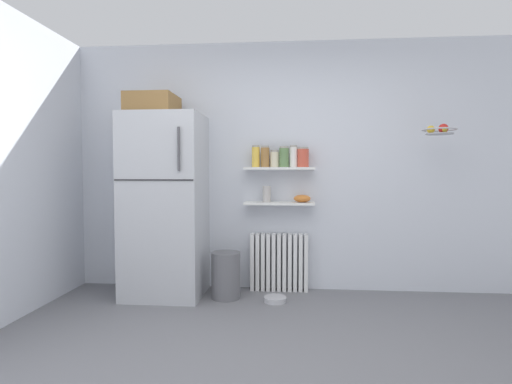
{
  "coord_description": "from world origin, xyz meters",
  "views": [
    {
      "loc": [
        0.09,
        -2.29,
        1.25
      ],
      "look_at": [
        -0.24,
        1.6,
        1.05
      ],
      "focal_mm": 28.45,
      "sensor_mm": 36.0,
      "label": 1
    }
  ],
  "objects_px": {
    "storage_jar_2": "(275,159)",
    "vase": "(267,194)",
    "storage_jar_1": "(265,157)",
    "storage_jar_4": "(294,156)",
    "hanging_fruit_basket": "(440,130)",
    "refrigerator": "(165,201)",
    "storage_jar_5": "(303,157)",
    "storage_jar_0": "(256,156)",
    "radiator": "(279,262)",
    "storage_jar_3": "(284,157)",
    "shelf_bowl": "(302,198)",
    "trash_bin": "(226,275)",
    "pet_food_bowl": "(275,299)"
  },
  "relations": [
    {
      "from": "shelf_bowl",
      "to": "trash_bin",
      "type": "xyz_separation_m",
      "value": [
        -0.75,
        -0.28,
        -0.74
      ]
    },
    {
      "from": "storage_jar_4",
      "to": "pet_food_bowl",
      "type": "relative_size",
      "value": 1.04
    },
    {
      "from": "refrigerator",
      "to": "storage_jar_4",
      "type": "bearing_deg",
      "value": 9.94
    },
    {
      "from": "refrigerator",
      "to": "radiator",
      "type": "relative_size",
      "value": 3.36
    },
    {
      "from": "storage_jar_1",
      "to": "shelf_bowl",
      "type": "xyz_separation_m",
      "value": [
        0.38,
        0.0,
        -0.43
      ]
    },
    {
      "from": "storage_jar_5",
      "to": "shelf_bowl",
      "type": "bearing_deg",
      "value": 180.0
    },
    {
      "from": "storage_jar_1",
      "to": "refrigerator",
      "type": "bearing_deg",
      "value": -167.23
    },
    {
      "from": "shelf_bowl",
      "to": "storage_jar_0",
      "type": "bearing_deg",
      "value": 180.0
    },
    {
      "from": "storage_jar_4",
      "to": "trash_bin",
      "type": "relative_size",
      "value": 0.49
    },
    {
      "from": "shelf_bowl",
      "to": "pet_food_bowl",
      "type": "relative_size",
      "value": 0.81
    },
    {
      "from": "trash_bin",
      "to": "hanging_fruit_basket",
      "type": "relative_size",
      "value": 1.47
    },
    {
      "from": "storage_jar_2",
      "to": "hanging_fruit_basket",
      "type": "xyz_separation_m",
      "value": [
        1.55,
        -0.25,
        0.25
      ]
    },
    {
      "from": "storage_jar_5",
      "to": "storage_jar_0",
      "type": "bearing_deg",
      "value": 180.0
    },
    {
      "from": "storage_jar_2",
      "to": "vase",
      "type": "distance_m",
      "value": 0.37
    },
    {
      "from": "radiator",
      "to": "storage_jar_0",
      "type": "height_order",
      "value": "storage_jar_0"
    },
    {
      "from": "storage_jar_0",
      "to": "storage_jar_5",
      "type": "xyz_separation_m",
      "value": [
        0.49,
        -0.0,
        -0.01
      ]
    },
    {
      "from": "storage_jar_5",
      "to": "vase",
      "type": "height_order",
      "value": "storage_jar_5"
    },
    {
      "from": "hanging_fruit_basket",
      "to": "vase",
      "type": "bearing_deg",
      "value": 171.34
    },
    {
      "from": "storage_jar_2",
      "to": "storage_jar_1",
      "type": "bearing_deg",
      "value": 180.0
    },
    {
      "from": "storage_jar_3",
      "to": "trash_bin",
      "type": "height_order",
      "value": "storage_jar_3"
    },
    {
      "from": "storage_jar_0",
      "to": "storage_jar_2",
      "type": "relative_size",
      "value": 1.29
    },
    {
      "from": "storage_jar_4",
      "to": "hanging_fruit_basket",
      "type": "distance_m",
      "value": 1.4
    },
    {
      "from": "storage_jar_2",
      "to": "refrigerator",
      "type": "bearing_deg",
      "value": -168.33
    },
    {
      "from": "storage_jar_0",
      "to": "shelf_bowl",
      "type": "xyz_separation_m",
      "value": [
        0.48,
        0.0,
        -0.43
      ]
    },
    {
      "from": "refrigerator",
      "to": "storage_jar_5",
      "type": "height_order",
      "value": "refrigerator"
    },
    {
      "from": "radiator",
      "to": "storage_jar_2",
      "type": "height_order",
      "value": "storage_jar_2"
    },
    {
      "from": "storage_jar_1",
      "to": "storage_jar_5",
      "type": "relative_size",
      "value": 1.08
    },
    {
      "from": "vase",
      "to": "trash_bin",
      "type": "height_order",
      "value": "vase"
    },
    {
      "from": "storage_jar_3",
      "to": "trash_bin",
      "type": "xyz_separation_m",
      "value": [
        -0.56,
        -0.28,
        -1.17
      ]
    },
    {
      "from": "refrigerator",
      "to": "trash_bin",
      "type": "distance_m",
      "value": 0.96
    },
    {
      "from": "storage_jar_4",
      "to": "storage_jar_0",
      "type": "bearing_deg",
      "value": 180.0
    },
    {
      "from": "shelf_bowl",
      "to": "pet_food_bowl",
      "type": "bearing_deg",
      "value": -126.13
    },
    {
      "from": "refrigerator",
      "to": "hanging_fruit_basket",
      "type": "xyz_separation_m",
      "value": [
        2.64,
        -0.02,
        0.68
      ]
    },
    {
      "from": "refrigerator",
      "to": "pet_food_bowl",
      "type": "relative_size",
      "value": 9.33
    },
    {
      "from": "storage_jar_4",
      "to": "vase",
      "type": "bearing_deg",
      "value": 180.0
    },
    {
      "from": "storage_jar_4",
      "to": "vase",
      "type": "distance_m",
      "value": 0.47
    },
    {
      "from": "refrigerator",
      "to": "storage_jar_4",
      "type": "relative_size",
      "value": 8.98
    },
    {
      "from": "refrigerator",
      "to": "storage_jar_0",
      "type": "height_order",
      "value": "refrigerator"
    },
    {
      "from": "storage_jar_3",
      "to": "pet_food_bowl",
      "type": "bearing_deg",
      "value": -101.7
    },
    {
      "from": "storage_jar_2",
      "to": "hanging_fruit_basket",
      "type": "relative_size",
      "value": 0.57
    },
    {
      "from": "radiator",
      "to": "vase",
      "type": "distance_m",
      "value": 0.73
    },
    {
      "from": "hanging_fruit_basket",
      "to": "storage_jar_0",
      "type": "bearing_deg",
      "value": 171.9
    },
    {
      "from": "hanging_fruit_basket",
      "to": "storage_jar_2",
      "type": "bearing_deg",
      "value": 170.9
    },
    {
      "from": "storage_jar_3",
      "to": "hanging_fruit_basket",
      "type": "height_order",
      "value": "hanging_fruit_basket"
    },
    {
      "from": "storage_jar_4",
      "to": "hanging_fruit_basket",
      "type": "xyz_separation_m",
      "value": [
        1.35,
        -0.25,
        0.23
      ]
    },
    {
      "from": "storage_jar_0",
      "to": "storage_jar_5",
      "type": "bearing_deg",
      "value": -0.0
    },
    {
      "from": "storage_jar_1",
      "to": "storage_jar_3",
      "type": "height_order",
      "value": "storage_jar_1"
    },
    {
      "from": "vase",
      "to": "hanging_fruit_basket",
      "type": "relative_size",
      "value": 0.54
    },
    {
      "from": "pet_food_bowl",
      "to": "storage_jar_5",
      "type": "bearing_deg",
      "value": 53.08
    },
    {
      "from": "pet_food_bowl",
      "to": "hanging_fruit_basket",
      "type": "relative_size",
      "value": 0.69
    }
  ]
}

